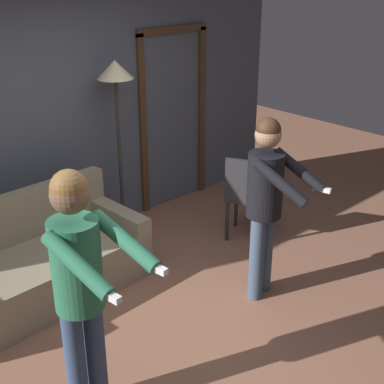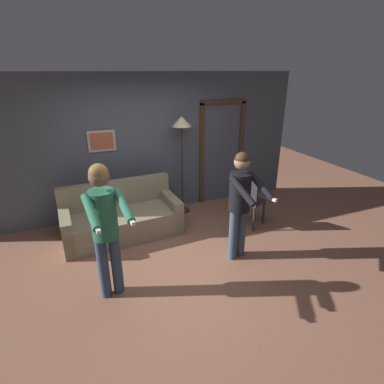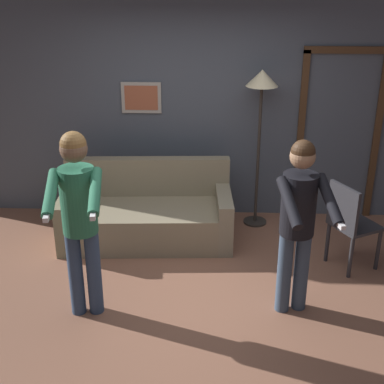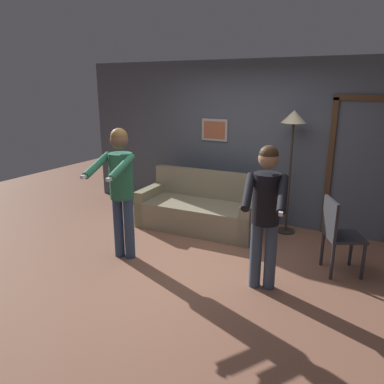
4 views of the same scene
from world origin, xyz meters
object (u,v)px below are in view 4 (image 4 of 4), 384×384
object	(u,v)px
couch	(200,211)
torchiere_lamp	(293,130)
person_standing_left	(121,182)
person_standing_right	(266,206)
dining_chair_distant	(337,232)

from	to	relation	value
couch	torchiere_lamp	distance (m)	1.87
person_standing_left	person_standing_right	distance (m)	1.86
person_standing_left	dining_chair_distant	xyz separation A→B (m)	(2.50, 0.91, -0.51)
person_standing_left	person_standing_right	xyz separation A→B (m)	(1.85, 0.13, -0.07)
person_standing_left	dining_chair_distant	size ratio (longest dim) A/B	1.83
torchiere_lamp	person_standing_right	size ratio (longest dim) A/B	1.15
torchiere_lamp	person_standing_left	distance (m)	2.58
person_standing_right	dining_chair_distant	bearing A→B (deg)	50.08
couch	person_standing_left	xyz separation A→B (m)	(-0.37, -1.46, 0.76)
person_standing_right	dining_chair_distant	world-z (taller)	person_standing_right
person_standing_left	couch	bearing A→B (deg)	75.69
couch	person_standing_left	bearing A→B (deg)	-104.31
dining_chair_distant	person_standing_left	bearing A→B (deg)	-159.96
dining_chair_distant	torchiere_lamp	bearing A→B (deg)	130.62
couch	person_standing_left	size ratio (longest dim) A/B	1.14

